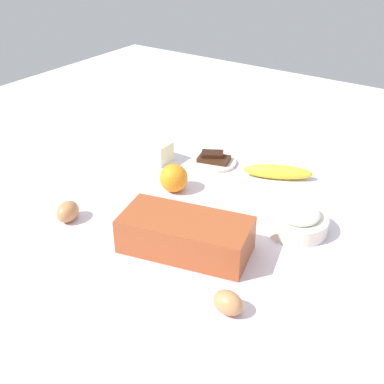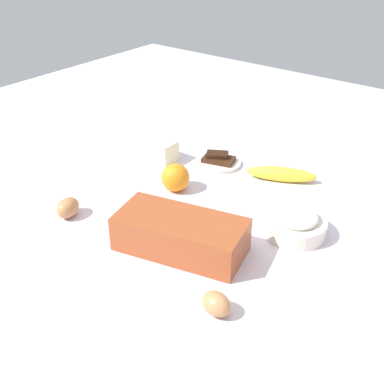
{
  "view_description": "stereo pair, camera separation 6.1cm",
  "coord_description": "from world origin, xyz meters",
  "px_view_note": "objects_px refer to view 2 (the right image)",
  "views": [
    {
      "loc": [
        -0.6,
        0.88,
        0.66
      ],
      "look_at": [
        0.0,
        0.0,
        0.04
      ],
      "focal_mm": 46.43,
      "sensor_mm": 36.0,
      "label": 1
    },
    {
      "loc": [
        -0.65,
        0.84,
        0.66
      ],
      "look_at": [
        0.0,
        0.0,
        0.04
      ],
      "focal_mm": 46.43,
      "sensor_mm": 36.0,
      "label": 2
    }
  ],
  "objects_px": {
    "loaf_pan": "(181,234)",
    "orange_fruit": "(175,177)",
    "butter_block": "(160,151)",
    "chocolate_plate": "(218,161)",
    "egg_beside_bowl": "(216,304)",
    "flour_bowl": "(296,224)",
    "banana": "(281,174)",
    "egg_near_butter": "(68,208)"
  },
  "relations": [
    {
      "from": "egg_near_butter",
      "to": "egg_beside_bowl",
      "type": "xyz_separation_m",
      "value": [
        -0.48,
        0.05,
        -0.0
      ]
    },
    {
      "from": "flour_bowl",
      "to": "egg_beside_bowl",
      "type": "distance_m",
      "value": 0.32
    },
    {
      "from": "orange_fruit",
      "to": "egg_near_butter",
      "type": "xyz_separation_m",
      "value": [
        0.12,
        0.26,
        -0.01
      ]
    },
    {
      "from": "loaf_pan",
      "to": "egg_beside_bowl",
      "type": "relative_size",
      "value": 4.97
    },
    {
      "from": "egg_beside_bowl",
      "to": "banana",
      "type": "bearing_deg",
      "value": -73.6
    },
    {
      "from": "banana",
      "to": "orange_fruit",
      "type": "relative_size",
      "value": 2.54
    },
    {
      "from": "banana",
      "to": "orange_fruit",
      "type": "xyz_separation_m",
      "value": [
        0.2,
        0.22,
        0.02
      ]
    },
    {
      "from": "loaf_pan",
      "to": "orange_fruit",
      "type": "relative_size",
      "value": 4.05
    },
    {
      "from": "loaf_pan",
      "to": "flour_bowl",
      "type": "relative_size",
      "value": 2.17
    },
    {
      "from": "flour_bowl",
      "to": "egg_near_butter",
      "type": "xyz_separation_m",
      "value": [
        0.47,
        0.27,
        -0.0
      ]
    },
    {
      "from": "flour_bowl",
      "to": "banana",
      "type": "relative_size",
      "value": 0.73
    },
    {
      "from": "butter_block",
      "to": "egg_near_butter",
      "type": "bearing_deg",
      "value": 93.94
    },
    {
      "from": "banana",
      "to": "butter_block",
      "type": "height_order",
      "value": "butter_block"
    },
    {
      "from": "banana",
      "to": "loaf_pan",
      "type": "bearing_deg",
      "value": 87.18
    },
    {
      "from": "loaf_pan",
      "to": "egg_near_butter",
      "type": "xyz_separation_m",
      "value": [
        0.3,
        0.06,
        -0.02
      ]
    },
    {
      "from": "egg_near_butter",
      "to": "orange_fruit",
      "type": "bearing_deg",
      "value": -115.66
    },
    {
      "from": "banana",
      "to": "egg_beside_bowl",
      "type": "xyz_separation_m",
      "value": [
        -0.16,
        0.53,
        0.0
      ]
    },
    {
      "from": "butter_block",
      "to": "chocolate_plate",
      "type": "bearing_deg",
      "value": -152.25
    },
    {
      "from": "orange_fruit",
      "to": "egg_near_butter",
      "type": "relative_size",
      "value": 1.16
    },
    {
      "from": "butter_block",
      "to": "flour_bowl",
      "type": "bearing_deg",
      "value": 168.39
    },
    {
      "from": "banana",
      "to": "orange_fruit",
      "type": "height_order",
      "value": "orange_fruit"
    },
    {
      "from": "flour_bowl",
      "to": "banana",
      "type": "xyz_separation_m",
      "value": [
        0.15,
        -0.21,
        -0.01
      ]
    },
    {
      "from": "loaf_pan",
      "to": "chocolate_plate",
      "type": "relative_size",
      "value": 2.33
    },
    {
      "from": "egg_near_butter",
      "to": "egg_beside_bowl",
      "type": "relative_size",
      "value": 1.06
    },
    {
      "from": "loaf_pan",
      "to": "butter_block",
      "type": "distance_m",
      "value": 0.45
    },
    {
      "from": "banana",
      "to": "egg_beside_bowl",
      "type": "height_order",
      "value": "egg_beside_bowl"
    },
    {
      "from": "orange_fruit",
      "to": "egg_beside_bowl",
      "type": "xyz_separation_m",
      "value": [
        -0.35,
        0.31,
        -0.01
      ]
    },
    {
      "from": "loaf_pan",
      "to": "banana",
      "type": "height_order",
      "value": "loaf_pan"
    },
    {
      "from": "flour_bowl",
      "to": "banana",
      "type": "height_order",
      "value": "flour_bowl"
    },
    {
      "from": "butter_block",
      "to": "egg_near_butter",
      "type": "distance_m",
      "value": 0.37
    },
    {
      "from": "egg_beside_bowl",
      "to": "chocolate_plate",
      "type": "xyz_separation_m",
      "value": [
        0.35,
        -0.5,
        -0.01
      ]
    },
    {
      "from": "egg_near_butter",
      "to": "butter_block",
      "type": "bearing_deg",
      "value": -86.06
    },
    {
      "from": "orange_fruit",
      "to": "egg_beside_bowl",
      "type": "relative_size",
      "value": 1.23
    },
    {
      "from": "chocolate_plate",
      "to": "egg_beside_bowl",
      "type": "bearing_deg",
      "value": 124.68
    },
    {
      "from": "loaf_pan",
      "to": "egg_beside_bowl",
      "type": "distance_m",
      "value": 0.21
    },
    {
      "from": "loaf_pan",
      "to": "egg_beside_bowl",
      "type": "height_order",
      "value": "loaf_pan"
    },
    {
      "from": "chocolate_plate",
      "to": "flour_bowl",
      "type": "bearing_deg",
      "value": 151.99
    },
    {
      "from": "flour_bowl",
      "to": "egg_near_butter",
      "type": "relative_size",
      "value": 2.16
    },
    {
      "from": "egg_near_butter",
      "to": "egg_beside_bowl",
      "type": "distance_m",
      "value": 0.48
    },
    {
      "from": "loaf_pan",
      "to": "chocolate_plate",
      "type": "distance_m",
      "value": 0.43
    },
    {
      "from": "flour_bowl",
      "to": "chocolate_plate",
      "type": "height_order",
      "value": "flour_bowl"
    },
    {
      "from": "orange_fruit",
      "to": "butter_block",
      "type": "distance_m",
      "value": 0.19
    }
  ]
}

